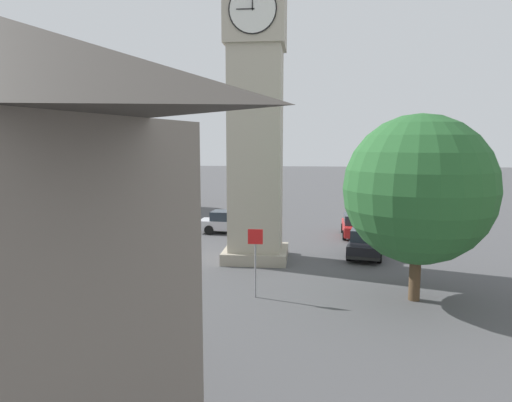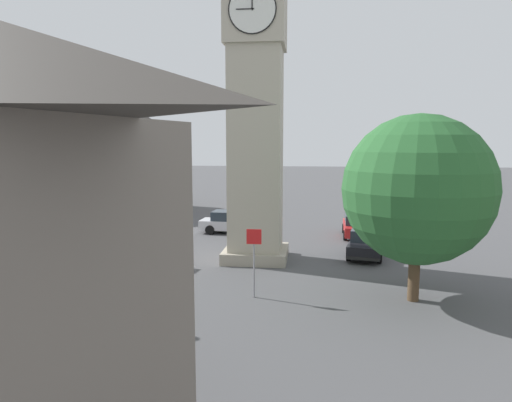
% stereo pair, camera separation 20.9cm
% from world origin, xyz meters
% --- Properties ---
extents(ground_plane, '(200.00, 200.00, 0.00)m').
position_xyz_m(ground_plane, '(0.00, 0.00, 0.00)').
color(ground_plane, '#4C4C4F').
extents(clock_tower, '(4.05, 4.05, 19.91)m').
position_xyz_m(clock_tower, '(0.00, 0.00, 11.62)').
color(clock_tower, '#A59C89').
rests_on(clock_tower, ground).
extents(car_blue_kerb, '(2.47, 4.38, 1.53)m').
position_xyz_m(car_blue_kerb, '(-5.96, -1.32, 0.76)').
color(car_blue_kerb, black).
rests_on(car_blue_kerb, ground).
extents(car_silver_kerb, '(4.22, 2.00, 1.53)m').
position_xyz_m(car_silver_kerb, '(2.66, -6.94, 0.76)').
color(car_silver_kerb, silver).
rests_on(car_silver_kerb, ground).
extents(car_red_corner, '(1.94, 4.19, 1.53)m').
position_xyz_m(car_red_corner, '(-5.98, -6.61, 0.76)').
color(car_red_corner, red).
rests_on(car_red_corner, ground).
extents(car_white_side, '(4.46, 3.14, 1.53)m').
position_xyz_m(car_white_side, '(13.21, -3.32, 0.76)').
color(car_white_side, white).
rests_on(car_white_side, ground).
extents(car_black_far, '(4.36, 2.37, 1.53)m').
position_xyz_m(car_black_far, '(5.74, 2.48, 0.76)').
color(car_black_far, white).
rests_on(car_black_far, ground).
extents(pedestrian, '(0.37, 0.50, 1.69)m').
position_xyz_m(pedestrian, '(5.06, 10.14, 1.01)').
color(pedestrian, '#706656').
rests_on(pedestrian, ground).
extents(tree, '(5.80, 5.80, 7.33)m').
position_xyz_m(tree, '(-6.95, 5.71, 4.42)').
color(tree, brown).
rests_on(tree, ground).
extents(building_hall_far, '(10.69, 10.79, 10.51)m').
position_xyz_m(building_hall_far, '(14.80, -16.74, 5.36)').
color(building_hall_far, tan).
rests_on(building_hall_far, ground).
extents(lamp_post, '(0.36, 0.36, 5.34)m').
position_xyz_m(lamp_post, '(7.14, 8.22, 3.54)').
color(lamp_post, black).
rests_on(lamp_post, ground).
extents(road_sign, '(0.60, 0.07, 2.80)m').
position_xyz_m(road_sign, '(-0.64, 6.09, 1.90)').
color(road_sign, gray).
rests_on(road_sign, ground).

